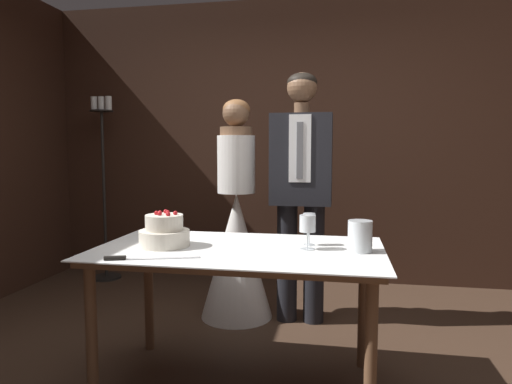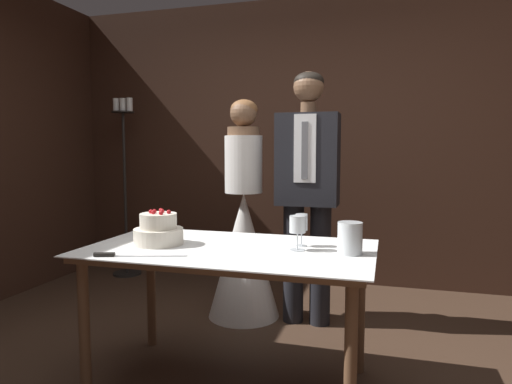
{
  "view_description": "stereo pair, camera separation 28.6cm",
  "coord_description": "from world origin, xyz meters",
  "px_view_note": "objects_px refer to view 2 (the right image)",
  "views": [
    {
      "loc": [
        0.48,
        -2.23,
        1.27
      ],
      "look_at": [
        -0.03,
        0.57,
        1.0
      ],
      "focal_mm": 32.0,
      "sensor_mm": 36.0,
      "label": 1
    },
    {
      "loc": [
        0.76,
        -2.16,
        1.27
      ],
      "look_at": [
        -0.03,
        0.57,
        1.0
      ],
      "focal_mm": 32.0,
      "sensor_mm": 36.0,
      "label": 2
    }
  ],
  "objects_px": {
    "wine_glass_middle": "(298,225)",
    "bride": "(244,239)",
    "cake_table": "(230,262)",
    "wine_glass_near": "(301,224)",
    "groom": "(308,183)",
    "cake_knife": "(122,255)",
    "candle_stand": "(125,185)",
    "hurricane_candle": "(350,239)",
    "tiered_cake": "(158,231)"
  },
  "relations": [
    {
      "from": "groom",
      "to": "wine_glass_near",
      "type": "bearing_deg",
      "value": -82.28
    },
    {
      "from": "cake_table",
      "to": "hurricane_candle",
      "type": "relative_size",
      "value": 9.43
    },
    {
      "from": "cake_table",
      "to": "bride",
      "type": "distance_m",
      "value": 1.03
    },
    {
      "from": "hurricane_candle",
      "to": "candle_stand",
      "type": "distance_m",
      "value": 2.94
    },
    {
      "from": "bride",
      "to": "candle_stand",
      "type": "xyz_separation_m",
      "value": [
        -1.5,
        0.77,
        0.32
      ]
    },
    {
      "from": "hurricane_candle",
      "to": "candle_stand",
      "type": "relative_size",
      "value": 0.09
    },
    {
      "from": "wine_glass_middle",
      "to": "candle_stand",
      "type": "relative_size",
      "value": 0.1
    },
    {
      "from": "tiered_cake",
      "to": "hurricane_candle",
      "type": "distance_m",
      "value": 1.02
    },
    {
      "from": "bride",
      "to": "cake_knife",
      "type": "bearing_deg",
      "value": -97.99
    },
    {
      "from": "tiered_cake",
      "to": "candle_stand",
      "type": "distance_m",
      "value": 2.24
    },
    {
      "from": "wine_glass_middle",
      "to": "bride",
      "type": "distance_m",
      "value": 1.17
    },
    {
      "from": "wine_glass_middle",
      "to": "tiered_cake",
      "type": "bearing_deg",
      "value": -175.42
    },
    {
      "from": "tiered_cake",
      "to": "cake_knife",
      "type": "bearing_deg",
      "value": -95.26
    },
    {
      "from": "tiered_cake",
      "to": "wine_glass_middle",
      "type": "relative_size",
      "value": 1.49
    },
    {
      "from": "wine_glass_near",
      "to": "candle_stand",
      "type": "height_order",
      "value": "candle_stand"
    },
    {
      "from": "wine_glass_middle",
      "to": "hurricane_candle",
      "type": "distance_m",
      "value": 0.27
    },
    {
      "from": "wine_glass_middle",
      "to": "hurricane_candle",
      "type": "relative_size",
      "value": 1.13
    },
    {
      "from": "groom",
      "to": "candle_stand",
      "type": "relative_size",
      "value": 1.02
    },
    {
      "from": "cake_knife",
      "to": "groom",
      "type": "distance_m",
      "value": 1.52
    },
    {
      "from": "cake_knife",
      "to": "candle_stand",
      "type": "relative_size",
      "value": 0.24
    },
    {
      "from": "wine_glass_near",
      "to": "bride",
      "type": "relative_size",
      "value": 0.11
    },
    {
      "from": "cake_knife",
      "to": "hurricane_candle",
      "type": "distance_m",
      "value": 1.11
    },
    {
      "from": "bride",
      "to": "tiered_cake",
      "type": "bearing_deg",
      "value": -98.8
    },
    {
      "from": "cake_knife",
      "to": "groom",
      "type": "bearing_deg",
      "value": 45.78
    },
    {
      "from": "tiered_cake",
      "to": "candle_stand",
      "type": "height_order",
      "value": "candle_stand"
    },
    {
      "from": "cake_table",
      "to": "bride",
      "type": "height_order",
      "value": "bride"
    },
    {
      "from": "cake_knife",
      "to": "cake_table",
      "type": "bearing_deg",
      "value": 20.86
    },
    {
      "from": "cake_table",
      "to": "wine_glass_middle",
      "type": "relative_size",
      "value": 8.38
    },
    {
      "from": "cake_knife",
      "to": "bride",
      "type": "xyz_separation_m",
      "value": [
        0.19,
        1.34,
        -0.16
      ]
    },
    {
      "from": "cake_knife",
      "to": "candle_stand",
      "type": "xyz_separation_m",
      "value": [
        -1.31,
        2.11,
        0.15
      ]
    },
    {
      "from": "cake_table",
      "to": "candle_stand",
      "type": "distance_m",
      "value": 2.49
    },
    {
      "from": "wine_glass_middle",
      "to": "bride",
      "type": "height_order",
      "value": "bride"
    },
    {
      "from": "groom",
      "to": "hurricane_candle",
      "type": "bearing_deg",
      "value": -68.68
    },
    {
      "from": "tiered_cake",
      "to": "wine_glass_middle",
      "type": "distance_m",
      "value": 0.76
    },
    {
      "from": "tiered_cake",
      "to": "groom",
      "type": "bearing_deg",
      "value": 58.05
    },
    {
      "from": "cake_table",
      "to": "wine_glass_near",
      "type": "xyz_separation_m",
      "value": [
        0.36,
        0.14,
        0.2
      ]
    },
    {
      "from": "tiered_cake",
      "to": "candle_stand",
      "type": "relative_size",
      "value": 0.15
    },
    {
      "from": "hurricane_candle",
      "to": "bride",
      "type": "distance_m",
      "value": 1.32
    },
    {
      "from": "wine_glass_middle",
      "to": "candle_stand",
      "type": "bearing_deg",
      "value": 140.28
    },
    {
      "from": "wine_glass_middle",
      "to": "groom",
      "type": "xyz_separation_m",
      "value": [
        -0.12,
        0.97,
        0.15
      ]
    },
    {
      "from": "cake_table",
      "to": "groom",
      "type": "bearing_deg",
      "value": 76.41
    },
    {
      "from": "groom",
      "to": "cake_table",
      "type": "bearing_deg",
      "value": -103.59
    },
    {
      "from": "tiered_cake",
      "to": "cake_knife",
      "type": "xyz_separation_m",
      "value": [
        -0.03,
        -0.31,
        -0.07
      ]
    },
    {
      "from": "wine_glass_near",
      "to": "wine_glass_middle",
      "type": "relative_size",
      "value": 0.97
    },
    {
      "from": "wine_glass_near",
      "to": "groom",
      "type": "height_order",
      "value": "groom"
    },
    {
      "from": "bride",
      "to": "candle_stand",
      "type": "relative_size",
      "value": 0.92
    },
    {
      "from": "tiered_cake",
      "to": "wine_glass_middle",
      "type": "height_order",
      "value": "tiered_cake"
    },
    {
      "from": "cake_table",
      "to": "wine_glass_middle",
      "type": "height_order",
      "value": "wine_glass_middle"
    },
    {
      "from": "cake_table",
      "to": "cake_knife",
      "type": "bearing_deg",
      "value": -141.52
    },
    {
      "from": "wine_glass_middle",
      "to": "cake_table",
      "type": "bearing_deg",
      "value": -175.28
    }
  ]
}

